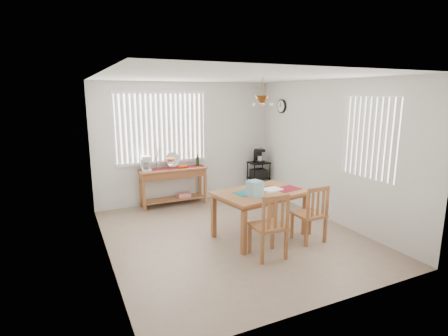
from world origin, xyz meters
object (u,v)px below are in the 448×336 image
sideboard (174,178)px  cart_items (259,156)px  chair_right (311,214)px  dining_table (260,197)px  wire_cart (258,175)px  chair_left (269,226)px

sideboard → cart_items: (2.08, -0.02, 0.32)m
cart_items → chair_right: 2.88m
sideboard → dining_table: 2.37m
wire_cart → chair_right: 2.83m
chair_right → wire_cart: bearing=76.3°
cart_items → wire_cart: bearing=-90.0°
dining_table → chair_right: (0.61, -0.55, -0.22)m
cart_items → dining_table: size_ratio=0.20×
chair_left → chair_right: chair_left is taller
wire_cart → cart_items: 0.45m
wire_cart → chair_right: (-0.67, -2.75, -0.00)m
wire_cart → chair_right: chair_right is taller
sideboard → wire_cart: (2.08, -0.03, -0.14)m
chair_right → cart_items: bearing=76.3°
dining_table → chair_right: 0.85m
dining_table → chair_left: size_ratio=1.62×
cart_items → chair_left: cart_items is taller
sideboard → wire_cart: bearing=-0.8°
cart_items → chair_right: size_ratio=0.34×
cart_items → chair_left: 3.39m
cart_items → sideboard: bearing=179.4°
wire_cart → chair_left: size_ratio=0.79×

